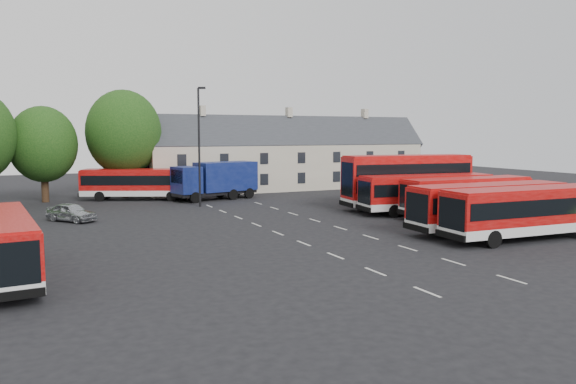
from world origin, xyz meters
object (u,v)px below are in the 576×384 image
bus_row_a (527,209)px  lamppost (199,143)px  bus_dd_south (407,178)px  box_truck (216,179)px  silver_car (71,212)px  bus_west (2,241)px

bus_row_a → lamppost: (-14.46, 25.09, 3.91)m
bus_dd_south → box_truck: size_ratio=1.32×
silver_car → lamppost: 13.54m
box_truck → silver_car: size_ratio=2.16×
silver_car → lamppost: (11.69, 4.41, 5.22)m
box_truck → silver_car: box_truck is taller
bus_west → bus_row_a: bearing=-100.5°
bus_row_a → box_truck: 31.95m
bus_west → lamppost: size_ratio=0.99×
bus_row_a → bus_dd_south: bearing=84.4°
bus_row_a → lamppost: 29.23m
bus_dd_south → lamppost: lamppost is taller
bus_row_a → box_truck: size_ratio=1.31×
bus_dd_south → silver_car: size_ratio=2.83×
bus_dd_south → lamppost: size_ratio=1.10×
bus_dd_south → bus_west: bus_dd_south is taller
lamppost → box_truck: bearing=56.7°
box_truck → lamppost: bearing=-136.8°
bus_row_a → silver_car: bus_row_a is taller
bus_row_a → bus_west: (-30.38, 3.19, -0.19)m
bus_west → box_truck: (19.07, 26.69, 0.33)m
bus_row_a → box_truck: (-11.31, 29.88, 0.14)m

